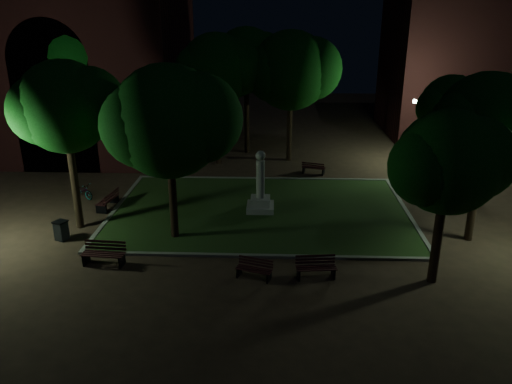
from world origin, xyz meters
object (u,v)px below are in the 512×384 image
monument (260,194)px  bench_left_side (109,201)px  bench_west_near (104,254)px  bicycle (82,191)px  bench_near_left (254,269)px  bench_right_side (460,192)px  trash_bin (61,230)px  bench_far_side (313,168)px  bench_near_right (316,268)px

monument → bench_left_side: 8.05m
bench_west_near → bicycle: size_ratio=1.07×
bench_west_near → bicycle: (-3.72, 7.43, -0.01)m
bench_near_left → bench_right_side: size_ratio=0.80×
bicycle → trash_bin: bearing=-140.0°
bench_right_side → trash_bin: bearing=119.9°
bench_right_side → bicycle: (-20.93, -0.56, -0.02)m
bench_far_side → trash_bin: (-12.17, -10.07, 0.09)m
bench_near_left → bench_far_side: bearing=94.1°
monument → bench_near_right: size_ratio=1.96×
bicycle → bench_far_side: bearing=-40.8°
trash_bin → bench_far_side: bearing=39.6°
bench_near_left → bench_left_side: size_ratio=0.87×
bench_near_right → trash_bin: bearing=159.3°
bench_left_side → bench_west_near: bearing=24.3°
bench_left_side → bench_far_side: (11.21, 6.24, -0.06)m
bench_west_near → bench_left_side: (-1.75, 6.02, -0.02)m
bench_west_near → bench_left_side: size_ratio=1.04×
bench_near_left → bench_far_side: 13.52m
monument → bicycle: monument is taller
bench_west_near → trash_bin: bearing=145.6°
monument → trash_bin: monument is taller
bench_far_side → trash_bin: trash_bin is taller
bicycle → monument: bearing=-69.5°
bench_near_right → bench_right_side: size_ratio=0.86×
bench_near_left → bench_near_right: size_ratio=0.93×
bench_near_right → bicycle: (-12.41, 8.14, 0.03)m
bench_left_side → bench_far_side: bench_left_side is taller
bench_west_near → trash_bin: size_ratio=1.97×
bench_west_near → bench_far_side: (9.46, 12.26, -0.08)m
monument → bench_near_right: monument is taller
trash_bin → bicycle: (-1.01, 5.24, -0.02)m
bench_near_right → trash_bin: (-11.40, 2.90, 0.06)m
bench_near_right → bench_far_side: bearing=80.2°
bench_right_side → bicycle: bench_right_side is taller
bench_near_left → bicycle: bicycle is taller
monument → trash_bin: (-8.99, -3.74, -0.49)m
monument → bench_right_side: size_ratio=1.69×
bench_far_side → bench_near_left: bearing=94.1°
bench_near_right → bench_right_side: 12.18m
monument → bicycle: (-10.00, 1.50, -0.51)m
bench_right_side → bicycle: size_ratio=1.12×
bench_far_side → bench_near_right: bearing=104.3°
monument → bench_left_side: size_ratio=1.83×
bench_near_right → bench_west_near: bench_west_near is taller
monument → bicycle: 10.13m
bench_far_side → trash_bin: bearing=57.3°
trash_bin → bicycle: trash_bin is taller
bench_near_left → monument: bearing=107.6°
bench_near_left → bicycle: 12.99m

